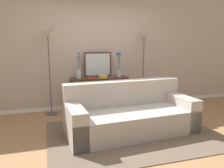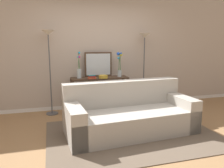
# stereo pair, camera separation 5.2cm
# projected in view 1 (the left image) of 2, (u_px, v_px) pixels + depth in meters

# --- Properties ---
(ground_plane) EXTENTS (16.00, 16.00, 0.02)m
(ground_plane) POSITION_uv_depth(u_px,v_px,m) (124.00, 138.00, 3.74)
(ground_plane) COLOR #9E754C
(back_wall) EXTENTS (12.00, 0.15, 2.95)m
(back_wall) POSITION_uv_depth(u_px,v_px,m) (97.00, 47.00, 5.34)
(back_wall) COLOR white
(back_wall) RESTS_ON ground
(area_rug) EXTENTS (2.88, 2.02, 0.01)m
(area_rug) POSITION_uv_depth(u_px,v_px,m) (133.00, 134.00, 3.85)
(area_rug) COLOR brown
(area_rug) RESTS_ON ground
(couch) EXTENTS (2.30, 1.13, 0.88)m
(couch) POSITION_uv_depth(u_px,v_px,m) (130.00, 115.00, 3.95)
(couch) COLOR #ADA89E
(couch) RESTS_ON ground
(console_table) EXTENTS (1.31, 0.40, 0.79)m
(console_table) POSITION_uv_depth(u_px,v_px,m) (99.00, 87.00, 5.15)
(console_table) COLOR #473323
(console_table) RESTS_ON ground
(floor_lamp_left) EXTENTS (0.28, 0.28, 1.83)m
(floor_lamp_left) POSITION_uv_depth(u_px,v_px,m) (48.00, 49.00, 4.70)
(floor_lamp_left) COLOR #4C4C51
(floor_lamp_left) RESTS_ON ground
(floor_lamp_right) EXTENTS (0.28, 0.28, 1.79)m
(floor_lamp_right) POSITION_uv_depth(u_px,v_px,m) (144.00, 50.00, 5.32)
(floor_lamp_right) COLOR #4C4C51
(floor_lamp_right) RESTS_ON ground
(wall_mirror) EXTENTS (0.64, 0.02, 0.57)m
(wall_mirror) POSITION_uv_depth(u_px,v_px,m) (98.00, 64.00, 5.22)
(wall_mirror) COLOR #473323
(wall_mirror) RESTS_ON console_table
(vase_tall_flowers) EXTENTS (0.10, 0.12, 0.59)m
(vase_tall_flowers) POSITION_uv_depth(u_px,v_px,m) (79.00, 71.00, 4.96)
(vase_tall_flowers) COLOR silver
(vase_tall_flowers) RESTS_ON console_table
(vase_short_flowers) EXTENTS (0.14, 0.11, 0.57)m
(vase_short_flowers) POSITION_uv_depth(u_px,v_px,m) (119.00, 65.00, 5.17)
(vase_short_flowers) COLOR silver
(vase_short_flowers) RESTS_ON console_table
(fruit_bowl) EXTENTS (0.21, 0.21, 0.07)m
(fruit_bowl) POSITION_uv_depth(u_px,v_px,m) (103.00, 77.00, 5.00)
(fruit_bowl) COLOR gold
(fruit_bowl) RESTS_ON console_table
(book_stack) EXTENTS (0.19, 0.14, 0.07)m
(book_stack) POSITION_uv_depth(u_px,v_px,m) (92.00, 77.00, 4.92)
(book_stack) COLOR #BC3328
(book_stack) RESTS_ON console_table
(book_row_under_console) EXTENTS (0.27, 0.18, 0.13)m
(book_row_under_console) POSITION_uv_depth(u_px,v_px,m) (83.00, 109.00, 5.13)
(book_row_under_console) COLOR tan
(book_row_under_console) RESTS_ON ground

